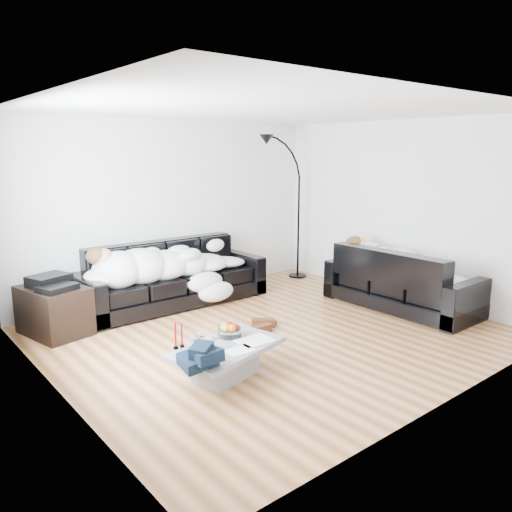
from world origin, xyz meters
TOP-DOWN VIEW (x-y plane):
  - ground at (0.00, 0.00)m, footprint 5.00×5.00m
  - wall_back at (0.00, 2.25)m, footprint 5.00×0.02m
  - wall_left at (-2.50, 0.00)m, footprint 0.02×4.50m
  - wall_right at (2.50, 0.00)m, footprint 0.02×4.50m
  - ceiling at (0.00, 0.00)m, footprint 5.00×5.00m
  - sofa_back at (-0.31, 1.78)m, footprint 2.69×0.93m
  - sofa_right at (2.05, -0.39)m, footprint 0.90×2.10m
  - sleeper_back at (-0.31, 1.73)m, footprint 2.27×0.79m
  - sleeper_right at (2.05, -0.39)m, footprint 0.76×1.80m
  - teal_cushion at (1.99, 0.26)m, footprint 0.42×0.38m
  - coffee_table at (-1.13, -0.63)m, footprint 1.22×0.89m
  - fruit_bowl at (-0.96, -0.46)m, footprint 0.28×0.28m
  - wine_glass_a at (-1.36, -0.53)m, footprint 0.07×0.07m
  - wine_glass_b at (-1.46, -0.58)m, footprint 0.10×0.10m
  - wine_glass_c at (-1.27, -0.65)m, footprint 0.08×0.08m
  - candle_left at (-1.55, -0.40)m, footprint 0.06×0.06m
  - candle_right at (-1.48, -0.40)m, footprint 0.05×0.05m
  - newspaper_a at (-0.84, -0.71)m, footprint 0.35×0.27m
  - newspaper_b at (-1.11, -0.82)m, footprint 0.27×0.20m
  - navy_jacket at (-1.60, -0.90)m, footprint 0.39×0.36m
  - shoes at (-0.04, 0.14)m, footprint 0.55×0.45m
  - av_cabinet at (-2.03, 1.63)m, footprint 0.74×0.94m
  - stereo at (-2.03, 1.63)m, footprint 0.53×0.47m
  - floor_lamp at (2.18, 1.81)m, footprint 0.80×0.37m

SIDE VIEW (x-z plane):
  - ground at x=0.00m, z-range 0.00..0.00m
  - shoes at x=-0.04m, z-range 0.00..0.11m
  - coffee_table at x=-1.13m, z-range 0.00..0.32m
  - av_cabinet at x=-2.03m, z-range 0.00..0.58m
  - newspaper_b at x=-1.11m, z-range 0.33..0.33m
  - newspaper_a at x=-0.84m, z-range 0.33..0.33m
  - fruit_bowl at x=-0.96m, z-range 0.32..0.47m
  - wine_glass_c at x=-1.27m, z-range 0.32..0.48m
  - wine_glass_a at x=-1.36m, z-range 0.32..0.49m
  - wine_glass_b at x=-1.46m, z-range 0.32..0.50m
  - sofa_right at x=2.05m, z-range 0.00..0.85m
  - candle_right at x=-1.48m, z-range 0.32..0.55m
  - sofa_back at x=-0.31m, z-range 0.00..0.88m
  - candle_left at x=-1.55m, z-range 0.32..0.58m
  - navy_jacket at x=-1.60m, z-range 0.40..0.56m
  - sleeper_right at x=2.05m, z-range 0.42..0.86m
  - stereo at x=-2.03m, z-range 0.58..0.71m
  - sleeper_back at x=-0.31m, z-range 0.42..0.87m
  - teal_cushion at x=1.99m, z-range 0.62..0.82m
  - floor_lamp at x=2.18m, z-range 0.00..2.12m
  - wall_back at x=0.00m, z-range 0.00..2.60m
  - wall_left at x=-2.50m, z-range 0.00..2.60m
  - wall_right at x=2.50m, z-range 0.00..2.60m
  - ceiling at x=0.00m, z-range 2.60..2.60m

